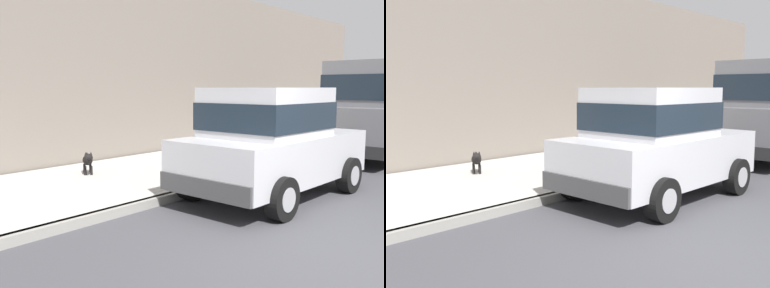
% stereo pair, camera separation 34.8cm
% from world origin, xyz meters
% --- Properties ---
extents(ground_plane, '(80.00, 80.00, 0.00)m').
position_xyz_m(ground_plane, '(0.00, 0.00, 0.00)').
color(ground_plane, '#424247').
extents(curb, '(0.16, 64.00, 0.14)m').
position_xyz_m(curb, '(-3.20, 0.00, 0.07)').
color(curb, gray).
rests_on(curb, ground).
extents(sidewalk, '(3.60, 64.00, 0.14)m').
position_xyz_m(sidewalk, '(-5.00, 0.00, 0.07)').
color(sidewalk, '#B7B5AD').
rests_on(sidewalk, ground).
extents(car_silver_hatchback, '(2.01, 3.83, 1.88)m').
position_xyz_m(car_silver_hatchback, '(-2.11, 1.76, 0.98)').
color(car_silver_hatchback, '#BCBCC1').
rests_on(car_silver_hatchback, ground).
extents(car_grey_van, '(2.22, 4.94, 2.52)m').
position_xyz_m(car_grey_van, '(-2.15, 7.46, 1.39)').
color(car_grey_van, slate).
rests_on(car_grey_van, ground).
extents(dog_black, '(0.67, 0.46, 0.49)m').
position_xyz_m(dog_black, '(-5.56, 0.46, 0.43)').
color(dog_black, black).
rests_on(dog_black, sidewalk).
extents(building_facade, '(0.50, 20.00, 4.80)m').
position_xyz_m(building_facade, '(-7.10, 6.01, 2.40)').
color(building_facade, slate).
rests_on(building_facade, ground).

